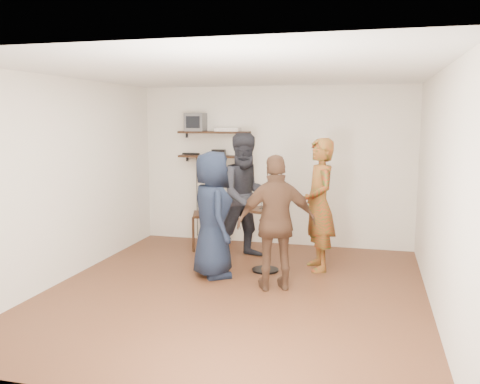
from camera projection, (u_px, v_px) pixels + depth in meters
name	position (u px, v px, depth m)	size (l,w,h in m)	color
room	(235.00, 185.00, 5.96)	(4.58, 5.08, 2.68)	#4A2517
shelf_upper	(214.00, 132.00, 8.40)	(1.20, 0.25, 0.04)	black
shelf_lower	(214.00, 156.00, 8.46)	(1.20, 0.25, 0.04)	black
crt_monitor	(196.00, 122.00, 8.46)	(0.32, 0.30, 0.30)	#59595B
dvd_deck	(228.00, 129.00, 8.34)	(0.40, 0.24, 0.06)	silver
radio	(219.00, 152.00, 8.43)	(0.22, 0.10, 0.10)	black
power_strip	(191.00, 154.00, 8.61)	(0.30, 0.05, 0.03)	black
side_table	(209.00, 219.00, 8.04)	(0.62, 0.62, 0.60)	black
vase_lilies	(209.00, 194.00, 7.98)	(0.19, 0.20, 0.98)	white
drinks_table	(266.00, 231.00, 6.90)	(0.48, 0.48, 0.87)	black
wine_glass_fl	(261.00, 198.00, 6.82)	(0.07, 0.07, 0.22)	silver
wine_glass_fr	(269.00, 199.00, 6.78)	(0.07, 0.07, 0.20)	silver
wine_glass_bl	(266.00, 197.00, 6.90)	(0.07, 0.07, 0.22)	silver
wine_glass_br	(267.00, 199.00, 6.83)	(0.06, 0.06, 0.19)	silver
person_plaid	(319.00, 205.00, 6.94)	(0.66, 0.44, 1.82)	red
person_dark	(247.00, 196.00, 7.54)	(0.91, 0.71, 1.87)	black
person_navy	(212.00, 215.00, 6.65)	(0.81, 0.53, 1.66)	black
person_brown	(277.00, 223.00, 6.13)	(0.97, 0.40, 1.65)	#4F3221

